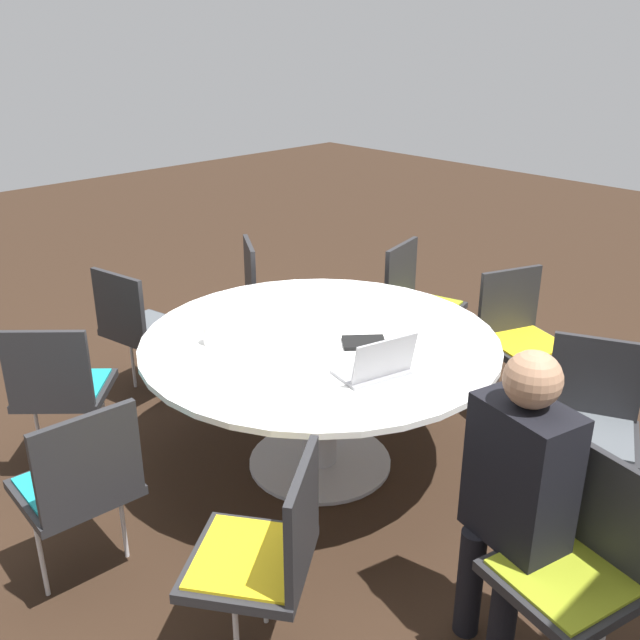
% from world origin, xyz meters
% --- Properties ---
extents(ground_plane, '(16.00, 16.00, 0.00)m').
position_xyz_m(ground_plane, '(0.00, 0.00, 0.00)').
color(ground_plane, black).
extents(conference_table, '(1.82, 1.82, 0.74)m').
position_xyz_m(conference_table, '(0.00, 0.00, 0.60)').
color(conference_table, '#B7B7BC').
rests_on(conference_table, ground_plane).
extents(chair_0, '(0.51, 0.52, 0.88)m').
position_xyz_m(chair_0, '(0.31, 1.59, 0.53)').
color(chair_0, '#262628').
rests_on(chair_0, ground_plane).
extents(chair_1, '(0.57, 0.58, 0.88)m').
position_xyz_m(chair_1, '(-0.61, 1.17, 0.53)').
color(chair_1, '#262628').
rests_on(chair_1, ground_plane).
extents(chair_2, '(0.56, 0.55, 0.88)m').
position_xyz_m(chair_2, '(-1.26, 0.41, 0.53)').
color(chair_2, '#262628').
rests_on(chair_2, ground_plane).
extents(chair_3, '(0.53, 0.51, 0.88)m').
position_xyz_m(chair_3, '(-1.27, -0.38, 0.53)').
color(chair_3, '#262628').
rests_on(chair_3, ground_plane).
extents(chair_4, '(0.59, 0.60, 0.88)m').
position_xyz_m(chair_4, '(-0.64, -1.16, 0.53)').
color(chair_4, '#262628').
rests_on(chair_4, ground_plane).
extents(chair_5, '(0.49, 0.51, 0.88)m').
position_xyz_m(chair_5, '(0.30, -1.29, 0.53)').
color(chair_5, '#262628').
rests_on(chair_5, ground_plane).
extents(chair_6, '(0.61, 0.61, 0.88)m').
position_xyz_m(chair_6, '(1.01, -0.86, 0.53)').
color(chair_6, '#262628').
rests_on(chair_6, ground_plane).
extents(chair_7, '(0.47, 0.45, 0.88)m').
position_xyz_m(chair_7, '(1.32, -0.01, 0.53)').
color(chair_7, '#262628').
rests_on(chair_7, ground_plane).
extents(chair_8, '(0.60, 0.60, 0.88)m').
position_xyz_m(chair_8, '(1.04, 0.82, 0.53)').
color(chair_8, '#262628').
rests_on(chair_8, ground_plane).
extents(person_0, '(0.32, 0.40, 1.23)m').
position_xyz_m(person_0, '(0.33, 1.34, 0.72)').
color(person_0, black).
rests_on(person_0, ground_plane).
extents(laptop, '(0.36, 0.29, 0.21)m').
position_xyz_m(laptop, '(0.11, 0.49, 0.80)').
color(laptop, '#99999E').
rests_on(laptop, conference_table).
extents(spiral_notebook, '(0.26, 0.25, 0.02)m').
position_xyz_m(spiral_notebook, '(-0.11, 0.21, 0.75)').
color(spiral_notebook, black).
rests_on(spiral_notebook, conference_table).
extents(coffee_cup, '(0.08, 0.08, 0.09)m').
position_xyz_m(coffee_cup, '(0.44, -0.32, 0.79)').
color(coffee_cup, white).
rests_on(coffee_cup, conference_table).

